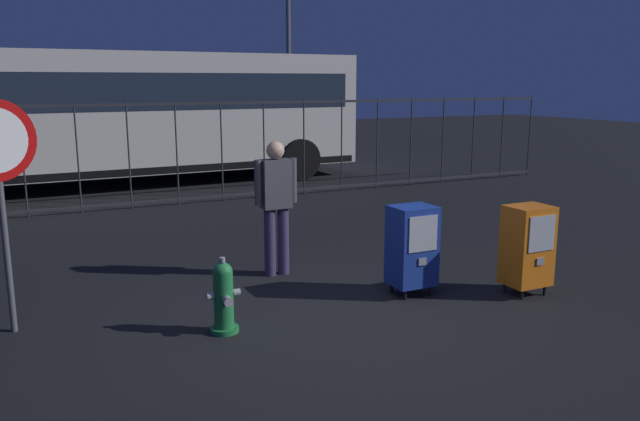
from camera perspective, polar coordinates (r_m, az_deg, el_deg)
ground_plane at (r=6.50m, az=2.30°, el=-9.96°), size 60.00×60.00×0.00m
fire_hydrant at (r=6.21m, az=-8.64°, el=-7.70°), size 0.33×0.32×0.75m
newspaper_box_primary at (r=7.21m, az=8.26°, el=-3.13°), size 0.48×0.42×1.02m
newspaper_box_secondary at (r=7.52m, az=18.09°, el=-2.99°), size 0.48×0.42×1.02m
pedestrian at (r=7.81m, az=-3.96°, el=0.93°), size 0.55×0.22×1.67m
fence_barrier at (r=12.61m, az=-12.72°, el=5.06°), size 18.03×0.04×2.00m
bus_near at (r=15.44m, az=-16.45°, el=8.59°), size 10.57×3.04×3.00m
bus_far at (r=19.28m, az=-21.16°, el=8.80°), size 10.70×3.60×3.00m
street_light_near_right at (r=20.25m, az=-2.86°, el=16.06°), size 0.32×0.32×6.83m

